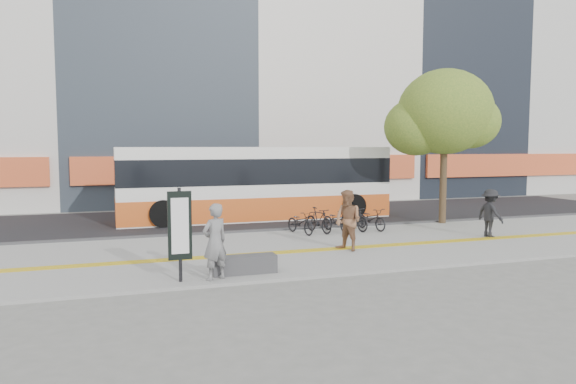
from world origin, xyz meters
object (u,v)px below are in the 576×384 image
object	(u,v)px
bench	(244,265)
bus	(256,185)
pedestrian_dark	(490,213)
street_tree	(443,114)
signboard	(180,227)
pedestrian_tan	(348,220)
seated_woman	(215,242)

from	to	relation	value
bench	bus	bearing A→B (deg)	73.16
bus	pedestrian_dark	bearing A→B (deg)	-48.24
street_tree	pedestrian_dark	size ratio (longest dim) A/B	3.80
pedestrian_dark	bus	bearing A→B (deg)	35.87
signboard	pedestrian_tan	distance (m)	5.70
seated_woman	pedestrian_tan	world-z (taller)	pedestrian_tan
bench	pedestrian_tan	distance (m)	4.16
signboard	pedestrian_dark	bearing A→B (deg)	14.28
pedestrian_tan	pedestrian_dark	size ratio (longest dim) A/B	1.11
seated_woman	pedestrian_dark	size ratio (longest dim) A/B	1.10
signboard	pedestrian_tan	world-z (taller)	signboard
bus	pedestrian_tan	size ratio (longest dim) A/B	6.37
bus	pedestrian_dark	distance (m)	9.69
bus	seated_woman	bearing A→B (deg)	-110.33
pedestrian_dark	bench	bearing A→B (deg)	98.97
signboard	seated_woman	world-z (taller)	signboard
street_tree	bus	bearing A→B (deg)	151.74
pedestrian_tan	pedestrian_dark	xyz separation A→B (m)	(5.71, 0.65, -0.09)
pedestrian_tan	pedestrian_dark	bearing A→B (deg)	71.70
signboard	seated_woman	distance (m)	0.89
bus	pedestrian_tan	world-z (taller)	bus
pedestrian_tan	seated_woman	bearing A→B (deg)	-88.35
bench	street_tree	bearing A→B (deg)	31.62
bench	seated_woman	distance (m)	1.12
pedestrian_dark	signboard	bearing A→B (deg)	98.39
bus	seated_woman	world-z (taller)	bus
signboard	bus	world-z (taller)	bus
street_tree	seated_woman	bearing A→B (deg)	-148.81
signboard	bus	size ratio (longest dim) A/B	0.19
street_tree	pedestrian_tan	distance (m)	8.20
seated_woman	pedestrian_dark	distance (m)	10.57
bench	pedestrian_tan	size ratio (longest dim) A/B	0.87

